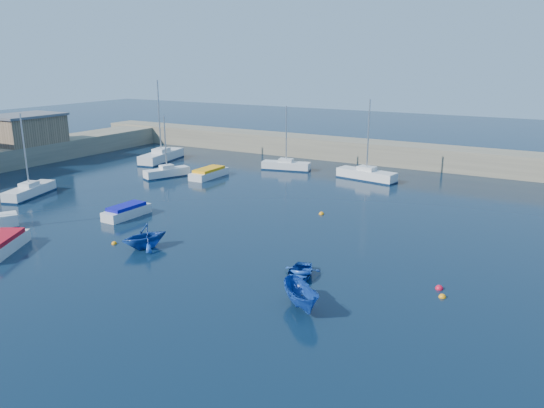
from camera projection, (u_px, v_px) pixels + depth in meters
The scene contains 18 objects.
ground at pixel (147, 313), 27.82m from camera, with size 220.00×220.00×0.00m, color black.
back_wall at pixel (403, 155), 65.92m from camera, with size 96.00×4.50×2.60m, color gray.
brick_shed_a at pixel (27, 130), 66.94m from camera, with size 6.00×8.00×3.40m, color #866B4D.
sailboat_2 at pixel (30, 191), 51.13m from camera, with size 3.52×6.30×7.99m.
sailboat_3 at pixel (167, 172), 59.30m from camera, with size 3.34×5.26×6.86m.
sailboat_4 at pixel (161, 156), 68.37m from camera, with size 3.63×8.15×10.27m.
sailboat_5 at pixel (286, 165), 63.16m from camera, with size 5.93×2.83×7.54m.
sailboat_6 at pixel (366, 174), 58.02m from camera, with size 6.87×2.97×8.72m.
motorboat_0 at pixel (1, 244), 36.48m from camera, with size 4.10×5.36×1.15m.
motorboat_1 at pixel (127, 211), 44.50m from camera, with size 1.63×4.37×1.06m.
motorboat_2 at pixel (209, 173), 59.21m from camera, with size 1.88×5.23×1.07m.
dinghy_center at pixel (299, 273), 32.19m from camera, with size 2.24×3.14×0.65m, color #17429F.
dinghy_left at pixel (144, 236), 37.15m from camera, with size 2.84×3.30×1.74m, color #17429F.
dinghy_right at pixel (301, 297), 28.20m from camera, with size 1.33×3.55×1.37m, color #17429F.
buoy_0 at pixel (114, 244), 38.17m from camera, with size 0.40×0.40×0.40m, color orange.
buoy_1 at pixel (439, 289), 30.77m from camera, with size 0.47×0.47×0.47m, color red.
buoy_2 at pixel (442, 297), 29.68m from camera, with size 0.42×0.42×0.42m, color orange.
buoy_3 at pixel (321, 214), 45.41m from camera, with size 0.45×0.45×0.45m, color orange.
Camera 1 is at (18.30, -18.64, 12.98)m, focal length 35.00 mm.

